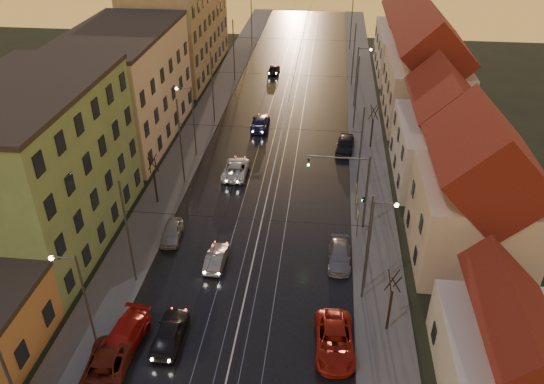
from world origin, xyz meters
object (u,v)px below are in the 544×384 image
(street_lamp_2, at_px, (190,114))
(driving_car_0, at_px, (170,332))
(street_lamp_3, at_px, (359,71))
(driving_car_4, at_px, (274,69))
(parked_left_3, at_px, (172,232))
(street_lamp_1, at_px, (374,237))
(parked_right_0, at_px, (334,341))
(parked_right_1, at_px, (339,256))
(driving_car_3, at_px, (260,122))
(parked_right_2, at_px, (345,145))
(traffic_light_mast, at_px, (355,183))
(parked_left_1, at_px, (104,372))
(driving_car_1, at_px, (216,258))
(driving_car_2, at_px, (236,168))
(parked_left_2, at_px, (123,339))
(street_lamp_0, at_px, (80,296))

(street_lamp_2, bearing_deg, driving_car_0, -79.75)
(street_lamp_3, height_order, driving_car_4, street_lamp_3)
(driving_car_4, bearing_deg, parked_left_3, 86.51)
(street_lamp_1, relative_size, street_lamp_3, 1.00)
(parked_right_0, relative_size, parked_right_1, 1.24)
(driving_car_3, distance_m, parked_right_2, 11.37)
(traffic_light_mast, bearing_deg, parked_left_1, -130.31)
(parked_right_0, height_order, parked_right_1, parked_right_0)
(driving_car_1, bearing_deg, driving_car_0, 81.16)
(driving_car_0, bearing_deg, driving_car_2, -91.67)
(driving_car_3, bearing_deg, street_lamp_1, 111.75)
(driving_car_1, distance_m, driving_car_2, 14.55)
(driving_car_3, distance_m, parked_right_1, 26.66)
(driving_car_0, distance_m, driving_car_2, 22.83)
(parked_left_3, bearing_deg, parked_left_2, -94.18)
(driving_car_0, distance_m, parked_left_2, 3.08)
(driving_car_1, height_order, parked_right_1, driving_car_1)
(driving_car_1, relative_size, driving_car_4, 1.01)
(traffic_light_mast, height_order, driving_car_0, traffic_light_mast)
(street_lamp_3, distance_m, driving_car_2, 23.91)
(traffic_light_mast, xyz_separation_m, parked_left_2, (-15.23, -15.49, -3.83))
(street_lamp_1, height_order, driving_car_2, street_lamp_1)
(parked_right_1, distance_m, parked_right_2, 19.89)
(street_lamp_3, distance_m, traffic_light_mast, 28.03)
(parked_left_2, relative_size, parked_right_1, 1.21)
(driving_car_1, bearing_deg, traffic_light_mast, -148.71)
(street_lamp_3, bearing_deg, traffic_light_mast, -92.27)
(driving_car_1, height_order, parked_left_1, parked_left_1)
(street_lamp_0, height_order, parked_left_2, street_lamp_0)
(driving_car_3, distance_m, parked_left_1, 38.40)
(driving_car_4, distance_m, parked_right_1, 46.21)
(traffic_light_mast, distance_m, driving_car_2, 14.83)
(driving_car_0, relative_size, driving_car_3, 0.90)
(street_lamp_3, bearing_deg, driving_car_2, -122.96)
(driving_car_3, bearing_deg, street_lamp_0, 78.70)
(street_lamp_0, relative_size, street_lamp_1, 1.00)
(traffic_light_mast, height_order, driving_car_1, traffic_light_mast)
(driving_car_3, xyz_separation_m, driving_car_4, (-0.49, 20.23, -0.08))
(street_lamp_2, distance_m, parked_right_0, 30.73)
(street_lamp_0, bearing_deg, street_lamp_2, 90.00)
(street_lamp_2, distance_m, driving_car_1, 19.78)
(street_lamp_2, distance_m, parked_left_1, 30.53)
(street_lamp_0, distance_m, parked_left_1, 4.95)
(parked_left_2, bearing_deg, driving_car_3, 89.92)
(parked_left_2, height_order, parked_left_3, parked_left_2)
(driving_car_1, bearing_deg, driving_car_4, -88.36)
(street_lamp_0, relative_size, parked_left_2, 1.51)
(driving_car_2, distance_m, driving_car_4, 31.89)
(parked_right_1, bearing_deg, driving_car_4, 103.01)
(street_lamp_3, bearing_deg, parked_right_1, -93.76)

